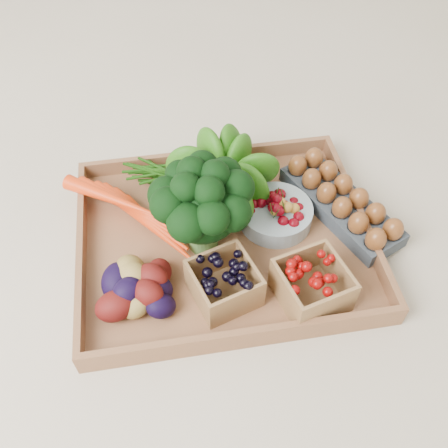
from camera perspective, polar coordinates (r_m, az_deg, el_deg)
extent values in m
plane|color=beige|center=(0.98, 0.00, -2.26)|extent=(4.00, 4.00, 0.00)
cube|color=brown|center=(0.97, 0.00, -1.99)|extent=(0.55, 0.45, 0.01)
sphere|color=#134D0C|center=(0.99, 0.10, 6.24)|extent=(0.14, 0.14, 0.14)
cylinder|color=#8C9EA5|center=(0.99, 5.92, 1.11)|extent=(0.14, 0.14, 0.04)
cube|color=#394049|center=(1.03, 13.13, 2.06)|extent=(0.20, 0.29, 0.03)
cube|color=black|center=(0.86, 0.01, -6.77)|extent=(0.13, 0.13, 0.07)
cube|color=#730605|center=(0.87, 10.03, -6.87)|extent=(0.13, 0.13, 0.08)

